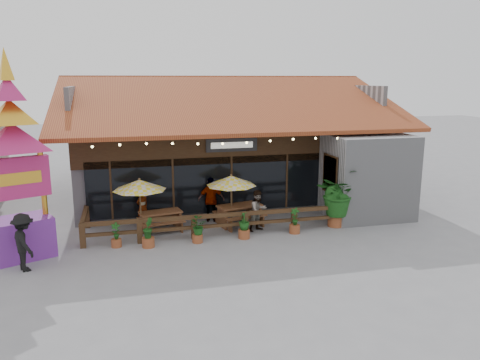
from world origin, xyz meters
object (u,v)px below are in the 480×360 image
object	(u,v)px
picnic_table_right	(239,211)
thai_sign_tower	(13,142)
umbrella_left	(140,185)
pedestrian	(24,242)
tropical_plant	(337,194)
umbrella_right	(231,181)
picnic_table_left	(161,218)

from	to	relation	value
picnic_table_right	thai_sign_tower	xyz separation A→B (m)	(-7.95, -1.67, 3.34)
umbrella_left	picnic_table_right	world-z (taller)	umbrella_left
picnic_table_right	pedestrian	distance (m)	8.21
tropical_plant	picnic_table_right	bearing A→B (deg)	163.92
umbrella_right	pedestrian	size ratio (longest dim) A/B	1.43
umbrella_left	picnic_table_right	xyz separation A→B (m)	(3.98, 0.07, -1.35)
picnic_table_left	thai_sign_tower	xyz separation A→B (m)	(-4.74, -1.72, 3.39)
pedestrian	picnic_table_left	bearing A→B (deg)	-83.47
picnic_table_left	pedestrian	distance (m)	5.37
picnic_table_right	thai_sign_tower	world-z (taller)	thai_sign_tower
tropical_plant	pedestrian	xyz separation A→B (m)	(-11.46, -1.84, -0.44)
umbrella_left	tropical_plant	world-z (taller)	tropical_plant
umbrella_left	tropical_plant	size ratio (longest dim) A/B	0.96
tropical_plant	picnic_table_left	bearing A→B (deg)	170.71
picnic_table_right	tropical_plant	world-z (taller)	tropical_plant
umbrella_left	picnic_table_left	world-z (taller)	umbrella_left
picnic_table_right	pedestrian	bearing A→B (deg)	-159.09
picnic_table_left	umbrella_left	bearing A→B (deg)	-171.17
umbrella_right	picnic_table_right	distance (m)	1.37
umbrella_left	pedestrian	bearing A→B (deg)	-142.19
picnic_table_left	umbrella_right	bearing A→B (deg)	-2.09
umbrella_left	picnic_table_left	distance (m)	1.60
picnic_table_left	picnic_table_right	world-z (taller)	picnic_table_right
umbrella_left	umbrella_right	bearing A→B (deg)	0.24
umbrella_right	tropical_plant	bearing A→B (deg)	-14.08
umbrella_right	tropical_plant	xyz separation A→B (m)	(4.15, -1.04, -0.53)
pedestrian	umbrella_left	bearing A→B (deg)	-79.45
thai_sign_tower	tropical_plant	world-z (taller)	thai_sign_tower
umbrella_right	thai_sign_tower	world-z (taller)	thai_sign_tower
umbrella_left	thai_sign_tower	bearing A→B (deg)	-158.04
pedestrian	thai_sign_tower	bearing A→B (deg)	-14.64
umbrella_left	thai_sign_tower	xyz separation A→B (m)	(-3.97, -1.60, 1.99)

